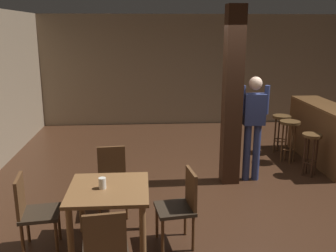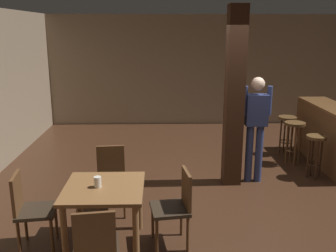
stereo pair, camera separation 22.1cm
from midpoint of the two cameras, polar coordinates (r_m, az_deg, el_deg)
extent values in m
plane|color=#382114|center=(5.86, 11.41, -10.36)|extent=(10.80, 10.80, 0.00)
cube|color=gray|center=(9.81, 6.08, 8.43)|extent=(8.00, 0.10, 2.80)
cube|color=#382114|center=(5.92, 11.12, 4.18)|extent=(0.28, 0.28, 2.80)
cube|color=brown|center=(4.27, -8.28, -9.39)|extent=(0.88, 0.88, 0.04)
cylinder|color=brown|center=(4.74, -3.01, -11.66)|extent=(0.07, 0.07, 0.70)
cylinder|color=brown|center=(4.82, -12.08, -11.52)|extent=(0.07, 0.07, 0.70)
cylinder|color=brown|center=(4.08, -3.29, -16.29)|extent=(0.07, 0.07, 0.70)
cylinder|color=brown|center=(4.18, -13.98, -15.98)|extent=(0.07, 0.07, 0.70)
cube|color=#2D2319|center=(4.37, 1.76, -12.54)|extent=(0.48, 0.48, 0.04)
cube|color=brown|center=(4.31, 4.32, -9.66)|extent=(0.09, 0.38, 0.45)
cylinder|color=brown|center=(4.30, -0.17, -16.45)|extent=(0.04, 0.04, 0.43)
cylinder|color=brown|center=(4.60, -0.92, -14.23)|extent=(0.04, 0.04, 0.43)
cylinder|color=brown|center=(4.37, 4.55, -16.00)|extent=(0.04, 0.04, 0.43)
cylinder|color=brown|center=(4.66, 3.46, -13.85)|extent=(0.04, 0.04, 0.43)
cube|color=#2D2319|center=(3.76, -9.11, -17.65)|extent=(0.47, 0.47, 0.04)
cube|color=brown|center=(3.48, -9.28, -16.19)|extent=(0.38, 0.08, 0.45)
cube|color=#2D2319|center=(4.54, -18.05, -12.22)|extent=(0.47, 0.47, 0.04)
cube|color=brown|center=(4.48, -20.73, -9.64)|extent=(0.09, 0.38, 0.45)
cylinder|color=brown|center=(4.77, -15.38, -13.68)|extent=(0.04, 0.04, 0.43)
cylinder|color=brown|center=(4.47, -15.86, -15.79)|extent=(0.04, 0.04, 0.43)
cylinder|color=brown|center=(4.83, -19.63, -13.69)|extent=(0.04, 0.04, 0.43)
cylinder|color=brown|center=(4.53, -20.43, -15.76)|extent=(0.04, 0.04, 0.43)
cube|color=#2D2319|center=(5.11, -7.45, -8.50)|extent=(0.46, 0.46, 0.04)
cube|color=brown|center=(5.20, -7.51, -5.39)|extent=(0.38, 0.07, 0.45)
cylinder|color=brown|center=(5.04, -5.36, -11.57)|extent=(0.04, 0.04, 0.43)
cylinder|color=brown|center=(5.05, -9.41, -11.67)|extent=(0.04, 0.04, 0.43)
cylinder|color=brown|center=(5.36, -5.45, -9.92)|extent=(0.04, 0.04, 0.43)
cylinder|color=brown|center=(5.37, -9.25, -10.02)|extent=(0.04, 0.04, 0.43)
cylinder|color=silver|center=(4.24, -9.20, -8.43)|extent=(0.08, 0.08, 0.12)
cube|color=navy|center=(6.09, 14.36, 2.37)|extent=(0.34, 0.20, 0.50)
sphere|color=beige|center=(6.02, 14.61, 6.23)|extent=(0.21, 0.21, 0.21)
cylinder|color=navy|center=(6.30, 14.65, -4.09)|extent=(0.12, 0.12, 0.95)
cylinder|color=navy|center=(6.26, 13.24, -4.13)|extent=(0.12, 0.12, 0.95)
cylinder|color=navy|center=(6.12, 16.20, 3.73)|extent=(0.08, 0.08, 0.46)
cylinder|color=navy|center=(6.01, 12.67, 3.77)|extent=(0.08, 0.08, 0.46)
cube|color=brown|center=(7.42, 24.78, 2.52)|extent=(0.56, 2.07, 0.04)
cube|color=brown|center=(7.50, 23.66, -1.51)|extent=(0.36, 2.07, 1.04)
cylinder|color=#4C3319|center=(6.66, 22.59, -1.59)|extent=(0.32, 0.32, 0.05)
torus|color=#382114|center=(6.80, 22.21, -5.35)|extent=(0.23, 0.23, 0.02)
cylinder|color=#382114|center=(6.86, 21.94, -4.31)|extent=(0.03, 0.03, 0.69)
cylinder|color=#382114|center=(6.68, 22.63, -4.89)|extent=(0.03, 0.03, 0.69)
cylinder|color=#382114|center=(6.81, 23.09, -4.56)|extent=(0.03, 0.03, 0.69)
cylinder|color=#382114|center=(6.73, 21.46, -4.63)|extent=(0.03, 0.03, 0.69)
cylinder|color=#4C3319|center=(7.20, 19.63, 0.33)|extent=(0.37, 0.37, 0.05)
torus|color=brown|center=(7.33, 19.30, -3.48)|extent=(0.26, 0.26, 0.02)
cylinder|color=brown|center=(7.41, 19.05, -2.43)|extent=(0.03, 0.03, 0.75)
cylinder|color=brown|center=(7.19, 19.70, -2.99)|extent=(0.03, 0.03, 0.75)
cylinder|color=brown|center=(7.34, 20.24, -2.68)|extent=(0.03, 0.03, 0.75)
cylinder|color=brown|center=(7.26, 18.48, -2.73)|extent=(0.03, 0.03, 0.75)
cylinder|color=#4C3319|center=(7.73, 18.57, 1.18)|extent=(0.36, 0.36, 0.05)
torus|color=#422816|center=(7.86, 18.29, -2.27)|extent=(0.25, 0.25, 0.02)
cylinder|color=#422816|center=(7.93, 18.07, -1.34)|extent=(0.03, 0.03, 0.72)
cylinder|color=#422816|center=(7.72, 18.63, -1.81)|extent=(0.03, 0.03, 0.72)
cylinder|color=#422816|center=(7.87, 19.15, -1.56)|extent=(0.03, 0.03, 0.72)
cylinder|color=#422816|center=(7.79, 17.53, -1.59)|extent=(0.03, 0.03, 0.72)
camera|label=1|loc=(0.11, -88.82, 0.31)|focal=40.00mm
camera|label=2|loc=(0.11, 91.18, -0.31)|focal=40.00mm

